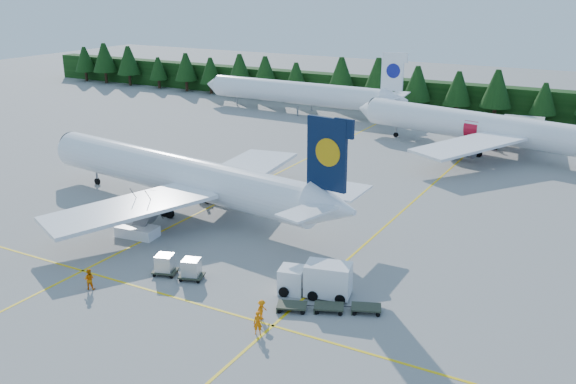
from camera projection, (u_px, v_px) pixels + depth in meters
The scene contains 15 objects.
ground at pixel (249, 278), 56.60m from camera, with size 320.00×320.00×0.00m, color gray.
taxi_stripe_a at pixel (240, 192), 79.66m from camera, with size 0.25×120.00×0.01m, color yellow.
taxi_stripe_b at pixel (392, 220), 70.42m from camera, with size 0.25×120.00×0.01m, color yellow.
taxi_stripe_cross at pixel (209, 307), 51.63m from camera, with size 80.00×0.25×0.01m, color yellow.
treeline_hedge at pixel (477, 100), 123.66m from camera, with size 220.00×4.00×6.00m, color black.
airliner_navy at pixel (170, 173), 73.72m from camera, with size 44.95×36.77×13.10m.
airliner_red at pixel (472, 126), 98.06m from camera, with size 43.45×35.38×12.78m.
airliner_far_left at pixel (290, 92), 127.20m from camera, with size 43.94×5.49×12.78m.
airstairs at pixel (139, 228), 65.94m from camera, with size 4.43×6.01×3.77m.
service_truck at pixel (315, 279), 53.29m from camera, with size 6.34×3.52×2.90m.
dolly_train at pixel (329, 306), 50.89m from camera, with size 8.04×4.83×0.14m.
uld_pair at pixel (178, 266), 56.57m from camera, with size 5.12×2.54×1.60m.
crew_a at pixel (258, 323), 47.46m from camera, with size 0.67×0.44×1.83m, color orange.
crew_b at pixel (89, 279), 54.39m from camera, with size 0.90×0.71×1.86m, color orange.
crew_c at pixel (262, 310), 49.54m from camera, with size 0.68×0.46×1.65m, color orange.
Camera 1 is at (28.03, -43.14, 25.05)m, focal length 40.00 mm.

